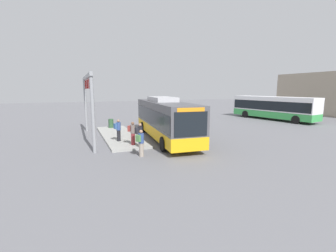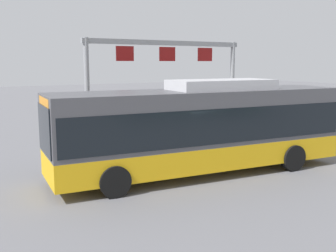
{
  "view_description": "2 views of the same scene",
  "coord_description": "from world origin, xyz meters",
  "px_view_note": "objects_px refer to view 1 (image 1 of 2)",
  "views": [
    {
      "loc": [
        17.54,
        -6.98,
        4.14
      ],
      "look_at": [
        3.18,
        -1.04,
        1.63
      ],
      "focal_mm": 24.62,
      "sensor_mm": 36.0,
      "label": 1
    },
    {
      "loc": [
        8.5,
        11.77,
        4.09
      ],
      "look_at": [
        1.28,
        -0.27,
        1.85
      ],
      "focal_mm": 42.81,
      "sensor_mm": 36.0,
      "label": 2
    }
  ],
  "objects_px": {
    "person_waiting_near": "(140,135)",
    "person_waiting_far": "(132,133)",
    "bus_background_left": "(273,106)",
    "bus_main": "(165,117)",
    "person_boarding": "(141,142)",
    "trash_bin": "(111,123)",
    "person_waiting_mid": "(118,130)"
  },
  "relations": [
    {
      "from": "person_waiting_near",
      "to": "person_waiting_far",
      "type": "relative_size",
      "value": 1.0
    },
    {
      "from": "bus_main",
      "to": "person_waiting_far",
      "type": "xyz_separation_m",
      "value": [
        1.66,
        -3.15,
        -0.76
      ]
    },
    {
      "from": "bus_main",
      "to": "person_waiting_far",
      "type": "relative_size",
      "value": 6.76
    },
    {
      "from": "person_waiting_far",
      "to": "bus_main",
      "type": "bearing_deg",
      "value": 59.26
    },
    {
      "from": "trash_bin",
      "to": "bus_main",
      "type": "bearing_deg",
      "value": 28.02
    },
    {
      "from": "person_boarding",
      "to": "bus_background_left",
      "type": "bearing_deg",
      "value": -7.18
    },
    {
      "from": "person_waiting_mid",
      "to": "person_waiting_far",
      "type": "height_order",
      "value": "same"
    },
    {
      "from": "bus_background_left",
      "to": "trash_bin",
      "type": "relative_size",
      "value": 12.91
    },
    {
      "from": "bus_background_left",
      "to": "trash_bin",
      "type": "distance_m",
      "value": 21.47
    },
    {
      "from": "bus_background_left",
      "to": "person_waiting_far",
      "type": "distance_m",
      "value": 22.4
    },
    {
      "from": "person_boarding",
      "to": "person_waiting_near",
      "type": "bearing_deg",
      "value": 44.18
    },
    {
      "from": "person_waiting_mid",
      "to": "bus_main",
      "type": "bearing_deg",
      "value": -15.34
    },
    {
      "from": "person_waiting_mid",
      "to": "bus_background_left",
      "type": "bearing_deg",
      "value": -1.06
    },
    {
      "from": "person_boarding",
      "to": "person_waiting_far",
      "type": "height_order",
      "value": "person_waiting_far"
    },
    {
      "from": "person_waiting_mid",
      "to": "trash_bin",
      "type": "height_order",
      "value": "person_waiting_mid"
    },
    {
      "from": "bus_main",
      "to": "person_boarding",
      "type": "relative_size",
      "value": 6.76
    },
    {
      "from": "bus_main",
      "to": "person_waiting_mid",
      "type": "xyz_separation_m",
      "value": [
        0.03,
        -3.87,
        -0.76
      ]
    },
    {
      "from": "person_boarding",
      "to": "person_waiting_near",
      "type": "relative_size",
      "value": 1.0
    },
    {
      "from": "bus_background_left",
      "to": "person_waiting_near",
      "type": "bearing_deg",
      "value": -77.98
    },
    {
      "from": "person_waiting_mid",
      "to": "trash_bin",
      "type": "bearing_deg",
      "value": 70.37
    },
    {
      "from": "bus_main",
      "to": "person_boarding",
      "type": "xyz_separation_m",
      "value": [
        4.18,
        -3.25,
        -0.92
      ]
    },
    {
      "from": "person_waiting_near",
      "to": "person_waiting_mid",
      "type": "height_order",
      "value": "same"
    },
    {
      "from": "bus_main",
      "to": "person_waiting_mid",
      "type": "bearing_deg",
      "value": -84.1
    },
    {
      "from": "person_waiting_near",
      "to": "bus_background_left",
      "type": "bearing_deg",
      "value": 10.92
    },
    {
      "from": "bus_background_left",
      "to": "person_waiting_near",
      "type": "relative_size",
      "value": 6.96
    },
    {
      "from": "person_waiting_near",
      "to": "person_waiting_mid",
      "type": "bearing_deg",
      "value": 100.92
    },
    {
      "from": "bus_main",
      "to": "person_waiting_mid",
      "type": "relative_size",
      "value": 6.76
    },
    {
      "from": "bus_main",
      "to": "person_boarding",
      "type": "height_order",
      "value": "bus_main"
    },
    {
      "from": "person_boarding",
      "to": "person_waiting_mid",
      "type": "height_order",
      "value": "person_waiting_mid"
    },
    {
      "from": "person_waiting_far",
      "to": "person_waiting_near",
      "type": "bearing_deg",
      "value": -40.7
    },
    {
      "from": "bus_main",
      "to": "person_waiting_far",
      "type": "bearing_deg",
      "value": -56.84
    },
    {
      "from": "person_waiting_near",
      "to": "person_waiting_mid",
      "type": "xyz_separation_m",
      "value": [
        -2.53,
        -1.01,
        0.0
      ]
    }
  ]
}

